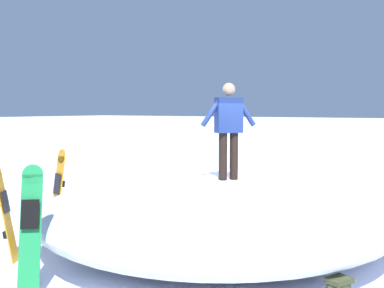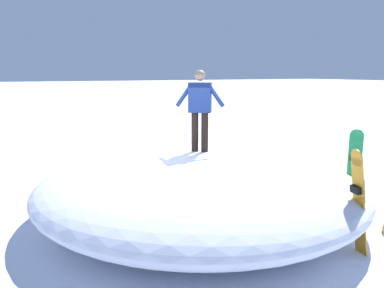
{
  "view_description": "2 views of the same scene",
  "coord_description": "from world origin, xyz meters",
  "px_view_note": "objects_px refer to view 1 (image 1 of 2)",
  "views": [
    {
      "loc": [
        7.55,
        3.89,
        2.41
      ],
      "look_at": [
        1.02,
        -0.43,
        1.81
      ],
      "focal_mm": 43.17,
      "sensor_mm": 36.0,
      "label": 1
    },
    {
      "loc": [
        -2.68,
        -6.37,
        2.79
      ],
      "look_at": [
        0.31,
        -0.4,
        1.5
      ],
      "focal_mm": 34.68,
      "sensor_mm": 36.0,
      "label": 2
    }
  ],
  "objects_px": {
    "snowboard_primary_upright": "(31,228)",
    "snowboard_secondary_upright": "(58,194)",
    "snowboarder_standing": "(229,125)",
    "snowboard_tertiary_upright": "(5,212)"
  },
  "relations": [
    {
      "from": "snowboard_primary_upright",
      "to": "snowboard_tertiary_upright",
      "type": "height_order",
      "value": "snowboard_primary_upright"
    },
    {
      "from": "snowboarder_standing",
      "to": "snowboard_secondary_upright",
      "type": "xyz_separation_m",
      "value": [
        1.23,
        -2.85,
        -1.27
      ]
    },
    {
      "from": "snowboard_primary_upright",
      "to": "snowboard_secondary_upright",
      "type": "bearing_deg",
      "value": -138.57
    },
    {
      "from": "snowboard_primary_upright",
      "to": "snowboarder_standing",
      "type": "bearing_deg",
      "value": 157.18
    },
    {
      "from": "snowboarder_standing",
      "to": "snowboard_secondary_upright",
      "type": "relative_size",
      "value": 0.97
    },
    {
      "from": "snowboard_primary_upright",
      "to": "snowboard_secondary_upright",
      "type": "relative_size",
      "value": 0.99
    },
    {
      "from": "snowboarder_standing",
      "to": "snowboard_primary_upright",
      "type": "bearing_deg",
      "value": -22.82
    },
    {
      "from": "snowboard_primary_upright",
      "to": "snowboard_secondary_upright",
      "type": "height_order",
      "value": "snowboard_secondary_upright"
    },
    {
      "from": "snowboarder_standing",
      "to": "snowboard_primary_upright",
      "type": "distance_m",
      "value": 3.51
    },
    {
      "from": "snowboarder_standing",
      "to": "snowboard_primary_upright",
      "type": "relative_size",
      "value": 0.97
    }
  ]
}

